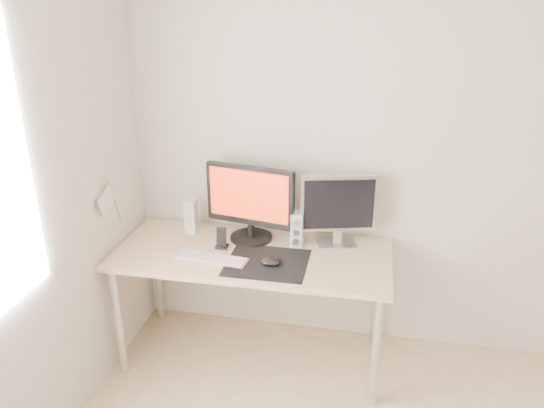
{
  "coord_description": "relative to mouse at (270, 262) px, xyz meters",
  "views": [
    {
      "loc": [
        -0.28,
        -1.3,
        2.15
      ],
      "look_at": [
        -0.83,
        1.45,
        1.01
      ],
      "focal_mm": 35.0,
      "sensor_mm": 36.0,
      "label": 1
    }
  ],
  "objects": [
    {
      "name": "wall_back",
      "position": [
        0.8,
        0.51,
        0.5
      ],
      "size": [
        3.5,
        0.0,
        3.5
      ],
      "primitive_type": "plane",
      "rotation": [
        1.57,
        0.0,
        0.0
      ],
      "color": "beige",
      "rests_on": "ground"
    },
    {
      "name": "phone_dock",
      "position": [
        -0.32,
        0.16,
        0.02
      ],
      "size": [
        0.07,
        0.06,
        0.13
      ],
      "color": "black",
      "rests_on": "desk"
    },
    {
      "name": "mousepad",
      "position": [
        -0.02,
        0.03,
        -0.02
      ],
      "size": [
        0.45,
        0.4,
        0.0
      ],
      "primitive_type": "cube",
      "color": "black",
      "rests_on": "desk"
    },
    {
      "name": "desk",
      "position": [
        -0.13,
        0.14,
        -0.1
      ],
      "size": [
        1.6,
        0.7,
        0.73
      ],
      "color": "#D1B587",
      "rests_on": "ground"
    },
    {
      "name": "keyboard",
      "position": [
        -0.34,
        0.01,
        -0.02
      ],
      "size": [
        0.43,
        0.17,
        0.02
      ],
      "color": "#B9B9BC",
      "rests_on": "desk"
    },
    {
      "name": "mouse",
      "position": [
        0.0,
        0.0,
        0.0
      ],
      "size": [
        0.11,
        0.07,
        0.04
      ],
      "primitive_type": "ellipsoid",
      "color": "black",
      "rests_on": "mousepad"
    },
    {
      "name": "second_monitor",
      "position": [
        0.34,
        0.34,
        0.22
      ],
      "size": [
        0.45,
        0.21,
        0.43
      ],
      "color": "#BDBDBF",
      "rests_on": "desk"
    },
    {
      "name": "main_monitor",
      "position": [
        -0.18,
        0.31,
        0.23
      ],
      "size": [
        0.55,
        0.3,
        0.47
      ],
      "color": "black",
      "rests_on": "desk"
    },
    {
      "name": "speaker_left",
      "position": [
        -0.57,
        0.33,
        0.08
      ],
      "size": [
        0.07,
        0.08,
        0.21
      ],
      "color": "silver",
      "rests_on": "desk"
    },
    {
      "name": "speaker_right",
      "position": [
        0.11,
        0.27,
        0.08
      ],
      "size": [
        0.07,
        0.08,
        0.21
      ],
      "color": "white",
      "rests_on": "desk"
    },
    {
      "name": "pennant",
      "position": [
        -0.92,
        -0.0,
        0.29
      ],
      "size": [
        0.01,
        0.23,
        0.29
      ],
      "color": "#A57F54",
      "rests_on": "wall_left"
    }
  ]
}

